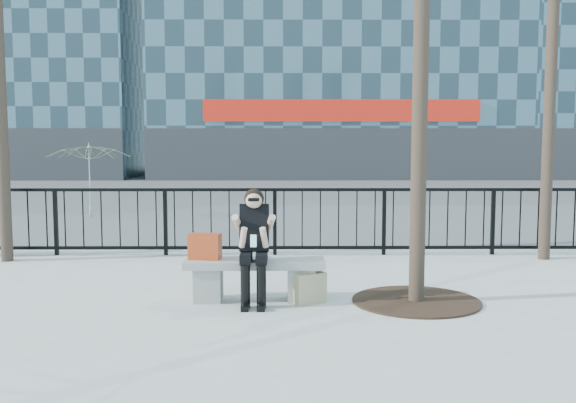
{
  "coord_description": "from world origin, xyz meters",
  "views": [
    {
      "loc": [
        0.34,
        -7.47,
        1.91
      ],
      "look_at": [
        0.4,
        0.8,
        1.1
      ],
      "focal_mm": 40.0,
      "sensor_mm": 36.0,
      "label": 1
    }
  ],
  "objects": [
    {
      "name": "ground",
      "position": [
        0.0,
        0.0,
        0.0
      ],
      "size": [
        120.0,
        120.0,
        0.0
      ],
      "primitive_type": "plane",
      "color": "#9F9E99",
      "rests_on": "ground"
    },
    {
      "name": "street_surface",
      "position": [
        0.0,
        15.0,
        0.0
      ],
      "size": [
        60.0,
        23.0,
        0.01
      ],
      "primitive_type": "cube",
      "color": "#474747",
      "rests_on": "ground"
    },
    {
      "name": "railing",
      "position": [
        0.0,
        3.0,
        0.55
      ],
      "size": [
        14.0,
        0.06,
        1.1
      ],
      "color": "black",
      "rests_on": "ground"
    },
    {
      "name": "tree_grate",
      "position": [
        1.9,
        -0.1,
        0.01
      ],
      "size": [
        1.5,
        1.5,
        0.02
      ],
      "primitive_type": "cylinder",
      "color": "black",
      "rests_on": "ground"
    },
    {
      "name": "bench_main",
      "position": [
        0.0,
        0.0,
        0.3
      ],
      "size": [
        1.65,
        0.46,
        0.49
      ],
      "color": "slate",
      "rests_on": "ground"
    },
    {
      "name": "seated_woman",
      "position": [
        0.0,
        -0.16,
        0.67
      ],
      "size": [
        0.5,
        0.64,
        1.34
      ],
      "color": "black",
      "rests_on": "ground"
    },
    {
      "name": "handbag",
      "position": [
        -0.59,
        0.02,
        0.64
      ],
      "size": [
        0.4,
        0.24,
        0.31
      ],
      "primitive_type": "cube",
      "rotation": [
        0.0,
        0.0,
        -0.17
      ],
      "color": "#A83614",
      "rests_on": "bench_main"
    },
    {
      "name": "shopping_bag",
      "position": [
        0.65,
        -0.16,
        0.18
      ],
      "size": [
        0.4,
        0.3,
        0.36
      ],
      "primitive_type": "cube",
      "rotation": [
        0.0,
        0.0,
        0.5
      ],
      "color": "tan",
      "rests_on": "ground"
    },
    {
      "name": "vendor_umbrella",
      "position": [
        -4.33,
        7.99,
        0.92
      ],
      "size": [
        2.51,
        2.53,
        1.83
      ],
      "primitive_type": "imported",
      "rotation": [
        0.0,
        0.0,
        0.3
      ],
      "color": "#E9F436",
      "rests_on": "ground"
    }
  ]
}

